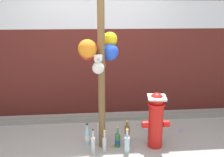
% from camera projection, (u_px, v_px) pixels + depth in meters
% --- Properties ---
extents(building_wall, '(10.00, 0.21, 3.13)m').
position_uv_depth(building_wall, '(95.00, 31.00, 4.69)').
color(building_wall, '#561E19').
rests_on(building_wall, ground_plane).
extents(curb_strip, '(8.00, 0.12, 0.08)m').
position_uv_depth(curb_strip, '(98.00, 119.00, 4.61)').
color(curb_strip, gray).
rests_on(curb_strip, ground_plane).
extents(memorial_post, '(0.56, 0.48, 2.58)m').
position_uv_depth(memorial_post, '(99.00, 44.00, 3.40)').
color(memorial_post, brown).
rests_on(memorial_post, ground_plane).
extents(fire_hydrant, '(0.40, 0.29, 0.81)m').
position_uv_depth(fire_hydrant, '(156.00, 119.00, 3.64)').
color(fire_hydrant, red).
rests_on(fire_hydrant, ground_plane).
extents(bottle_0, '(0.08, 0.08, 0.31)m').
position_uv_depth(bottle_0, '(118.00, 140.00, 3.71)').
color(bottle_0, '#337038').
rests_on(bottle_0, ground_plane).
extents(bottle_1, '(0.06, 0.06, 0.30)m').
position_uv_depth(bottle_1, '(104.00, 143.00, 3.60)').
color(bottle_1, silver).
rests_on(bottle_1, ground_plane).
extents(bottle_2, '(0.06, 0.06, 0.35)m').
position_uv_depth(bottle_2, '(93.00, 144.00, 3.54)').
color(bottle_2, silver).
rests_on(bottle_2, ground_plane).
extents(bottle_3, '(0.08, 0.08, 0.41)m').
position_uv_depth(bottle_3, '(100.00, 132.00, 3.84)').
color(bottle_3, silver).
rests_on(bottle_3, ground_plane).
extents(bottle_4, '(0.07, 0.07, 0.34)m').
position_uv_depth(bottle_4, '(87.00, 137.00, 3.75)').
color(bottle_4, '#93CCE0').
rests_on(bottle_4, ground_plane).
extents(bottle_5, '(0.08, 0.08, 0.38)m').
position_uv_depth(bottle_5, '(127.00, 135.00, 3.75)').
color(bottle_5, brown).
rests_on(bottle_5, ground_plane).
extents(bottle_6, '(0.08, 0.08, 0.35)m').
position_uv_depth(bottle_6, '(127.00, 143.00, 3.55)').
color(bottle_6, '#B2DBEA').
rests_on(bottle_6, ground_plane).
extents(litter_0, '(0.16, 0.14, 0.01)m').
position_uv_depth(litter_0, '(114.00, 146.00, 3.73)').
color(litter_0, tan).
rests_on(litter_0, ground_plane).
extents(litter_1, '(0.13, 0.16, 0.01)m').
position_uv_depth(litter_1, '(181.00, 130.00, 4.25)').
color(litter_1, '#8C99B2').
rests_on(litter_1, ground_plane).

